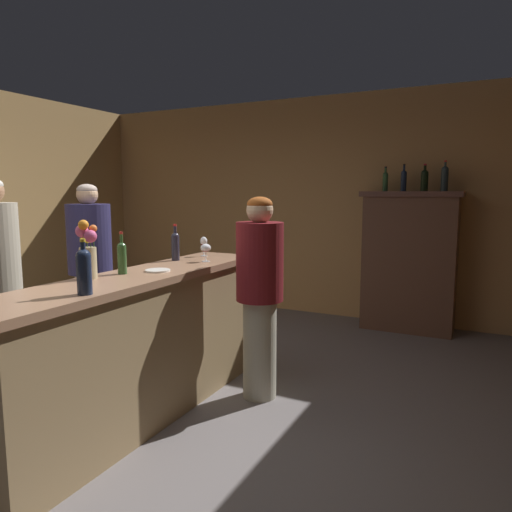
# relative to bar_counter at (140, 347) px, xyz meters

# --- Properties ---
(floor) EXTENTS (9.01, 9.01, 0.00)m
(floor) POSITION_rel_bar_counter_xyz_m (-0.37, -0.13, -0.51)
(floor) COLOR slate
(floor) RESTS_ON ground
(wall_back) EXTENTS (5.61, 0.12, 2.75)m
(wall_back) POSITION_rel_bar_counter_xyz_m (-0.37, 3.39, 0.86)
(wall_back) COLOR tan
(wall_back) RESTS_ON ground
(bar_counter) EXTENTS (0.53, 2.46, 1.02)m
(bar_counter) POSITION_rel_bar_counter_xyz_m (0.00, 0.00, 0.00)
(bar_counter) COLOR #8B714D
(bar_counter) RESTS_ON ground
(display_cabinet) EXTENTS (1.08, 0.46, 1.58)m
(display_cabinet) POSITION_rel_bar_counter_xyz_m (1.29, 3.07, 0.31)
(display_cabinet) COLOR brown
(display_cabinet) RESTS_ON ground
(wine_bottle_merlot) EXTENTS (0.06, 0.06, 0.29)m
(wine_bottle_merlot) POSITION_rel_bar_counter_xyz_m (-0.16, 0.65, 0.63)
(wine_bottle_merlot) COLOR #252432
(wine_bottle_merlot) RESTS_ON bar_counter
(wine_bottle_chardonnay) EXTENTS (0.08, 0.08, 0.30)m
(wine_bottle_chardonnay) POSITION_rel_bar_counter_xyz_m (0.17, -0.62, 0.64)
(wine_bottle_chardonnay) COLOR #1A253F
(wine_bottle_chardonnay) RESTS_ON bar_counter
(wine_bottle_rose) EXTENTS (0.06, 0.06, 0.29)m
(wine_bottle_rose) POSITION_rel_bar_counter_xyz_m (-0.10, -0.03, 0.63)
(wine_bottle_rose) COLOR #2D5127
(wine_bottle_rose) RESTS_ON bar_counter
(wine_glass_front) EXTENTS (0.06, 0.06, 0.17)m
(wine_glass_front) POSITION_rel_bar_counter_xyz_m (-0.10, 0.98, 0.62)
(wine_glass_front) COLOR white
(wine_glass_front) RESTS_ON bar_counter
(wine_glass_mid) EXTENTS (0.08, 0.08, 0.14)m
(wine_glass_mid) POSITION_rel_bar_counter_xyz_m (0.09, 0.71, 0.61)
(wine_glass_mid) COLOR white
(wine_glass_mid) RESTS_ON bar_counter
(flower_arrangement) EXTENTS (0.14, 0.12, 0.38)m
(flower_arrangement) POSITION_rel_bar_counter_xyz_m (-0.17, -0.27, 0.70)
(flower_arrangement) COLOR tan
(flower_arrangement) RESTS_ON bar_counter
(cheese_plate) EXTENTS (0.17, 0.17, 0.01)m
(cheese_plate) POSITION_rel_bar_counter_xyz_m (0.05, 0.16, 0.51)
(cheese_plate) COLOR white
(cheese_plate) RESTS_ON bar_counter
(display_bottle_left) EXTENTS (0.06, 0.06, 0.28)m
(display_bottle_left) POSITION_rel_bar_counter_xyz_m (0.99, 3.07, 1.18)
(display_bottle_left) COLOR #2E5331
(display_bottle_left) RESTS_ON display_cabinet
(display_bottle_midleft) EXTENTS (0.06, 0.06, 0.30)m
(display_bottle_midleft) POSITION_rel_bar_counter_xyz_m (1.19, 3.07, 1.19)
(display_bottle_midleft) COLOR #18233C
(display_bottle_midleft) RESTS_ON display_cabinet
(display_bottle_center) EXTENTS (0.08, 0.08, 0.30)m
(display_bottle_center) POSITION_rel_bar_counter_xyz_m (1.41, 3.07, 1.19)
(display_bottle_center) COLOR black
(display_bottle_center) RESTS_ON display_cabinet
(display_bottle_midright) EXTENTS (0.08, 0.08, 0.33)m
(display_bottle_midright) POSITION_rel_bar_counter_xyz_m (1.62, 3.07, 1.21)
(display_bottle_midright) COLOR #202C31
(display_bottle_midright) RESTS_ON display_cabinet
(patron_redhead) EXTENTS (0.39, 0.39, 1.64)m
(patron_redhead) POSITION_rel_bar_counter_xyz_m (-1.19, 0.74, 0.38)
(patron_redhead) COLOR #B6AB9D
(patron_redhead) RESTS_ON ground
(bartender) EXTENTS (0.36, 0.36, 1.54)m
(bartender) POSITION_rel_bar_counter_xyz_m (0.57, 0.70, 0.33)
(bartender) COLOR #ABA893
(bartender) RESTS_ON ground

